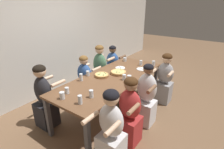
{
  "coord_description": "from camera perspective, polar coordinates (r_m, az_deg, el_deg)",
  "views": [
    {
      "loc": [
        -2.54,
        -1.8,
        2.14
      ],
      "look_at": [
        0.0,
        0.0,
        0.83
      ],
      "focal_mm": 28.0,
      "sensor_mm": 36.0,
      "label": 1
    }
  ],
  "objects": [
    {
      "name": "cocktail_glass_blue",
      "position": [
        4.31,
        4.23,
        4.87
      ],
      "size": [
        0.08,
        0.08,
        0.11
      ],
      "color": "silver",
      "rests_on": "dining_table"
    },
    {
      "name": "diner_far_midright",
      "position": [
        4.26,
        -3.89,
        0.99
      ],
      "size": [
        0.51,
        0.4,
        1.22
      ],
      "rotation": [
        0.0,
        0.0,
        -1.57
      ],
      "color": "#477556",
      "rests_on": "ground"
    },
    {
      "name": "drinking_glass_d",
      "position": [
        3.14,
        5.61,
        -1.64
      ],
      "size": [
        0.08,
        0.08,
        0.15
      ],
      "color": "silver",
      "rests_on": "dining_table"
    },
    {
      "name": "diner_far_left",
      "position": [
        3.33,
        -21.2,
        -7.38
      ],
      "size": [
        0.51,
        0.4,
        1.19
      ],
      "rotation": [
        0.0,
        0.0,
        -1.57
      ],
      "color": "#232328",
      "rests_on": "ground"
    },
    {
      "name": "drinking_glass_h",
      "position": [
        3.26,
        4.0,
        -1.0
      ],
      "size": [
        0.07,
        0.07,
        0.11
      ],
      "color": "silver",
      "rests_on": "dining_table"
    },
    {
      "name": "diner_near_center",
      "position": [
        3.23,
        10.97,
        -7.52
      ],
      "size": [
        0.51,
        0.4,
        1.18
      ],
      "rotation": [
        0.0,
        0.0,
        1.57
      ],
      "color": "silver",
      "rests_on": "ground"
    },
    {
      "name": "drinking_glass_g",
      "position": [
        2.74,
        -15.96,
        -6.69
      ],
      "size": [
        0.08,
        0.08,
        0.11
      ],
      "color": "silver",
      "rests_on": "dining_table"
    },
    {
      "name": "drinking_glass_a",
      "position": [
        3.47,
        -7.88,
        0.28
      ],
      "size": [
        0.07,
        0.07,
        0.1
      ],
      "color": "silver",
      "rests_on": "dining_table"
    },
    {
      "name": "diner_far_right",
      "position": [
        4.68,
        0.21,
        2.24
      ],
      "size": [
        0.51,
        0.4,
        1.1
      ],
      "rotation": [
        0.0,
        0.0,
        -1.57
      ],
      "color": "#2D5193",
      "rests_on": "ground"
    },
    {
      "name": "empty_plate_b",
      "position": [
        3.83,
        9.68,
        1.76
      ],
      "size": [
        0.22,
        0.22,
        0.02
      ],
      "color": "white",
      "rests_on": "dining_table"
    },
    {
      "name": "dining_table",
      "position": [
        3.43,
        -0.0,
        -1.84
      ],
      "size": [
        2.53,
        1.0,
        0.78
      ],
      "color": "brown",
      "rests_on": "ground"
    },
    {
      "name": "diner_far_center",
      "position": [
        3.93,
        -8.78,
        -2.26
      ],
      "size": [
        0.51,
        0.4,
        1.1
      ],
      "rotation": [
        0.0,
        0.0,
        -1.57
      ],
      "color": "#2D5193",
      "rests_on": "ground"
    },
    {
      "name": "drinking_glass_i",
      "position": [
        2.87,
        -14.48,
        -5.09
      ],
      "size": [
        0.07,
        0.07,
        0.11
      ],
      "color": "silver",
      "rests_on": "dining_table"
    },
    {
      "name": "drinking_glass_c",
      "position": [
        2.55,
        -10.38,
        -8.25
      ],
      "size": [
        0.06,
        0.06,
        0.14
      ],
      "color": "silver",
      "rests_on": "dining_table"
    },
    {
      "name": "restaurant_back_panel",
      "position": [
        4.42,
        -19.72,
        14.47
      ],
      "size": [
        10.0,
        0.06,
        3.2
      ],
      "primitive_type": "cube",
      "color": "silver",
      "rests_on": "ground"
    },
    {
      "name": "drinking_glass_e",
      "position": [
        2.69,
        -6.77,
        -6.46
      ],
      "size": [
        0.07,
        0.07,
        0.12
      ],
      "color": "silver",
      "rests_on": "dining_table"
    },
    {
      "name": "empty_plate_a",
      "position": [
        3.85,
        2.71,
        2.2
      ],
      "size": [
        0.21,
        0.21,
        0.02
      ],
      "color": "white",
      "rests_on": "dining_table"
    },
    {
      "name": "pizza_board_main",
      "position": [
        3.54,
        2.09,
        0.74
      ],
      "size": [
        0.34,
        0.34,
        0.06
      ],
      "color": "brown",
      "rests_on": "dining_table"
    },
    {
      "name": "pizza_board_second",
      "position": [
        3.43,
        -3.4,
        -0.16
      ],
      "size": [
        0.3,
        0.3,
        0.05
      ],
      "color": "brown",
      "rests_on": "dining_table"
    },
    {
      "name": "diner_near_right",
      "position": [
        4.04,
        16.71,
        -1.75
      ],
      "size": [
        0.51,
        0.4,
        1.14
      ],
      "rotation": [
        0.0,
        0.0,
        1.57
      ],
      "color": "#99999E",
      "rests_on": "ground"
    },
    {
      "name": "diner_near_left",
      "position": [
        2.45,
        -0.34,
        -18.03
      ],
      "size": [
        0.51,
        0.4,
        1.16
      ],
      "rotation": [
        0.0,
        0.0,
        1.57
      ],
      "color": "silver",
      "rests_on": "ground"
    },
    {
      "name": "diner_near_midleft",
      "position": [
        2.78,
        5.67,
        -12.68
      ],
      "size": [
        0.51,
        0.4,
        1.15
      ],
      "rotation": [
        0.0,
        0.0,
        1.57
      ],
      "color": "#B22D2D",
      "rests_on": "ground"
    },
    {
      "name": "drinking_glass_b",
      "position": [
        3.26,
        -10.07,
        -0.92
      ],
      "size": [
        0.06,
        0.06,
        0.14
      ],
      "color": "silver",
      "rests_on": "dining_table"
    },
    {
      "name": "drinking_glass_f",
      "position": [
        4.07,
        13.38,
        3.45
      ],
      "size": [
        0.07,
        0.07,
        0.12
      ],
      "color": "silver",
      "rests_on": "dining_table"
    },
    {
      "name": "drinking_glass_j",
      "position": [
        4.06,
        9.4,
        3.76
      ],
      "size": [
        0.06,
        0.06,
        0.12
      ],
      "color": "silver",
      "rests_on": "dining_table"
    },
    {
      "name": "ground_plane",
      "position": [
        3.78,
        -0.0,
        -11.7
      ],
      "size": [
        18.0,
        18.0,
        0.0
      ],
      "primitive_type": "plane",
      "color": "brown",
      "rests_on": "ground"
    }
  ]
}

